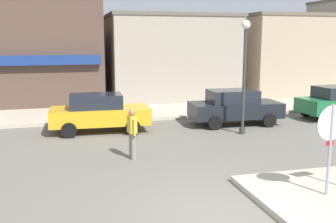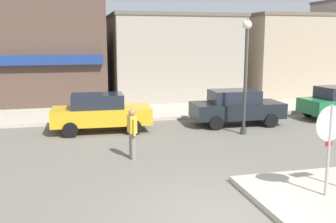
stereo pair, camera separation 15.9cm
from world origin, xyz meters
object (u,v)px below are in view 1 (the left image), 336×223
object	(u,v)px
lamp_post	(245,60)
parked_car_second	(235,107)
stop_sign	(330,138)
parked_car_nearest	(99,112)
pedestrian_crossing_near	(132,132)

from	to	relation	value
lamp_post	parked_car_second	size ratio (longest dim) A/B	1.12
lamp_post	stop_sign	bearing A→B (deg)	-98.37
parked_car_nearest	parked_car_second	xyz separation A→B (m)	(5.95, -0.12, 0.00)
stop_sign	parked_car_second	bearing A→B (deg)	80.54
stop_sign	pedestrian_crossing_near	distance (m)	5.91
stop_sign	parked_car_nearest	xyz separation A→B (m)	(-4.55, 8.51, -0.71)
parked_car_nearest	pedestrian_crossing_near	bearing A→B (deg)	-80.43
lamp_post	pedestrian_crossing_near	size ratio (longest dim) A/B	2.82
lamp_post	parked_car_second	world-z (taller)	lamp_post
stop_sign	lamp_post	bearing A→B (deg)	81.63
stop_sign	parked_car_second	size ratio (longest dim) A/B	0.57
pedestrian_crossing_near	stop_sign	bearing A→B (deg)	-48.84
stop_sign	parked_car_second	distance (m)	8.54
lamp_post	pedestrian_crossing_near	distance (m)	5.73
pedestrian_crossing_near	parked_car_nearest	bearing A→B (deg)	99.57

